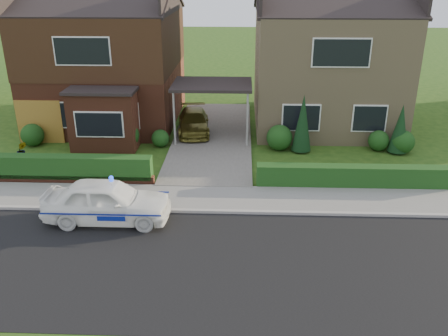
{
  "coord_description": "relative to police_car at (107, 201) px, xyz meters",
  "views": [
    {
      "loc": [
        1.44,
        -11.47,
        7.84
      ],
      "look_at": [
        0.86,
        3.5,
        1.52
      ],
      "focal_mm": 38.0,
      "sensor_mm": 36.0,
      "label": 1
    }
  ],
  "objects": [
    {
      "name": "road",
      "position": [
        2.98,
        -2.4,
        -0.72
      ],
      "size": [
        60.0,
        6.0,
        0.02
      ],
      "primitive_type": "cube",
      "color": "black",
      "rests_on": "ground"
    },
    {
      "name": "sidewalk",
      "position": [
        2.98,
        1.7,
        -0.67
      ],
      "size": [
        60.0,
        2.0,
        0.1
      ],
      "primitive_type": "cube",
      "color": "slate",
      "rests_on": "ground"
    },
    {
      "name": "house_left",
      "position": [
        -2.8,
        11.5,
        3.09
      ],
      "size": [
        7.5,
        9.53,
        7.25
      ],
      "color": "brown",
      "rests_on": "ground"
    },
    {
      "name": "ground",
      "position": [
        2.98,
        -2.4,
        -0.72
      ],
      "size": [
        120.0,
        120.0,
        0.0
      ],
      "primitive_type": "plane",
      "color": "#1F4412",
      "rests_on": "ground"
    },
    {
      "name": "garage_door",
      "position": [
        -5.27,
        7.56,
        0.33
      ],
      "size": [
        2.2,
        0.1,
        2.1
      ],
      "primitive_type": "cube",
      "color": "brown",
      "rests_on": "ground"
    },
    {
      "name": "shrub_right_mid",
      "position": [
        10.78,
        7.1,
        -0.24
      ],
      "size": [
        0.96,
        0.96,
        0.96
      ],
      "primitive_type": "sphere",
      "color": "#133C15",
      "rests_on": "ground"
    },
    {
      "name": "shrub_right_far",
      "position": [
        11.78,
        6.8,
        -0.18
      ],
      "size": [
        1.08,
        1.08,
        1.08
      ],
      "primitive_type": "sphere",
      "color": "#133C15",
      "rests_on": "ground"
    },
    {
      "name": "driveway_car",
      "position": [
        1.98,
        9.1,
        -0.05
      ],
      "size": [
        1.92,
        3.89,
        1.09
      ],
      "primitive_type": "imported",
      "rotation": [
        0.0,
        0.0,
        0.11
      ],
      "color": "olive",
      "rests_on": "driveway"
    },
    {
      "name": "shrub_left_near",
      "position": [
        0.58,
        7.2,
        -0.3
      ],
      "size": [
        0.84,
        0.84,
        0.84
      ],
      "primitive_type": "sphere",
      "color": "#133C15",
      "rests_on": "ground"
    },
    {
      "name": "police_car",
      "position": [
        0.0,
        0.0,
        0.0
      ],
      "size": [
        3.87,
        4.21,
        1.6
      ],
      "rotation": [
        0.0,
        0.0,
        1.57
      ],
      "color": "white",
      "rests_on": "ground"
    },
    {
      "name": "hedge_left",
      "position": [
        -2.82,
        3.05,
        -0.72
      ],
      "size": [
        7.5,
        0.55,
        0.9
      ],
      "primitive_type": "cube",
      "color": "#133C15",
      "rests_on": "ground"
    },
    {
      "name": "shrub_right_near",
      "position": [
        6.18,
        7.0,
        -0.12
      ],
      "size": [
        1.2,
        1.2,
        1.2
      ],
      "primitive_type": "sphere",
      "color": "#133C15",
      "rests_on": "ground"
    },
    {
      "name": "conifer_a",
      "position": [
        7.18,
        6.8,
        0.58
      ],
      "size": [
        0.9,
        0.9,
        2.6
      ],
      "primitive_type": "cone",
      "color": "black",
      "rests_on": "ground"
    },
    {
      "name": "potted_plant_a",
      "position": [
        -2.82,
        3.6,
        -0.36
      ],
      "size": [
        0.42,
        0.33,
        0.72
      ],
      "primitive_type": "imported",
      "rotation": [
        0.0,
        0.0,
        0.2
      ],
      "color": "gray",
      "rests_on": "ground"
    },
    {
      "name": "kerb",
      "position": [
        2.98,
        0.65,
        -0.66
      ],
      "size": [
        60.0,
        0.16,
        0.12
      ],
      "primitive_type": "cube",
      "color": "#9E9993",
      "rests_on": "ground"
    },
    {
      "name": "house_right",
      "position": [
        8.78,
        11.59,
        2.95
      ],
      "size": [
        7.5,
        8.06,
        7.25
      ],
      "color": "tan",
      "rests_on": "ground"
    },
    {
      "name": "shrub_left_mid",
      "position": [
        -1.02,
        6.9,
        -0.06
      ],
      "size": [
        1.32,
        1.32,
        1.32
      ],
      "primitive_type": "sphere",
      "color": "#133C15",
      "rests_on": "ground"
    },
    {
      "name": "dwarf_wall",
      "position": [
        -2.82,
        2.9,
        -0.54
      ],
      "size": [
        7.7,
        0.25,
        0.36
      ],
      "primitive_type": "cube",
      "color": "brown",
      "rests_on": "ground"
    },
    {
      "name": "potted_plant_c",
      "position": [
        -2.08,
        3.6,
        -0.35
      ],
      "size": [
        0.55,
        0.55,
        0.73
      ],
      "primitive_type": "imported",
      "rotation": [
        0.0,
        0.0,
        1.07
      ],
      "color": "gray",
      "rests_on": "ground"
    },
    {
      "name": "potted_plant_b",
      "position": [
        -5.3,
        5.38,
        -0.32
      ],
      "size": [
        0.53,
        0.48,
        0.8
      ],
      "primitive_type": "imported",
      "rotation": [
        0.0,
        0.0,
        0.35
      ],
      "color": "gray",
      "rests_on": "ground"
    },
    {
      "name": "shrub_left_far",
      "position": [
        -5.52,
        7.1,
        -0.18
      ],
      "size": [
        1.08,
        1.08,
        1.08
      ],
      "primitive_type": "sphere",
      "color": "#133C15",
      "rests_on": "ground"
    },
    {
      "name": "carport_link",
      "position": [
        2.98,
        8.55,
        1.94
      ],
      "size": [
        3.8,
        3.0,
        2.77
      ],
      "color": "black",
      "rests_on": "ground"
    },
    {
      "name": "driveway",
      "position": [
        2.98,
        8.6,
        -0.66
      ],
      "size": [
        3.8,
        12.0,
        0.12
      ],
      "primitive_type": "cube",
      "color": "#666059",
      "rests_on": "ground"
    },
    {
      "name": "conifer_b",
      "position": [
        11.58,
        6.8,
        0.38
      ],
      "size": [
        0.9,
        0.9,
        2.2
      ],
      "primitive_type": "cone",
      "color": "black",
      "rests_on": "ground"
    },
    {
      "name": "hedge_right",
      "position": [
        8.78,
        2.95,
        -0.72
      ],
      "size": [
        7.5,
        0.55,
        0.8
      ],
      "primitive_type": "cube",
      "color": "#133C15",
      "rests_on": "ground"
    }
  ]
}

